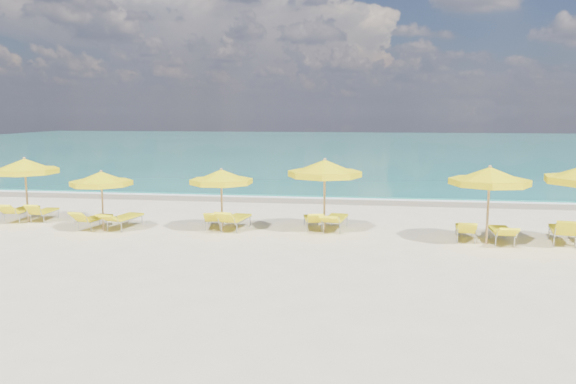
# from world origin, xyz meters

# --- Properties ---
(ground_plane) EXTENTS (120.00, 120.00, 0.00)m
(ground_plane) POSITION_xyz_m (0.00, 0.00, 0.00)
(ground_plane) COLOR beige
(ocean) EXTENTS (120.00, 80.00, 0.30)m
(ocean) POSITION_xyz_m (0.00, 48.00, 0.00)
(ocean) COLOR #136D63
(ocean) RESTS_ON ground
(wet_sand_band) EXTENTS (120.00, 2.60, 0.01)m
(wet_sand_band) POSITION_xyz_m (0.00, 7.40, 0.00)
(wet_sand_band) COLOR tan
(wet_sand_band) RESTS_ON ground
(foam_line) EXTENTS (120.00, 1.20, 0.03)m
(foam_line) POSITION_xyz_m (0.00, 8.20, 0.00)
(foam_line) COLOR white
(foam_line) RESTS_ON ground
(whitecap_near) EXTENTS (14.00, 0.36, 0.05)m
(whitecap_near) POSITION_xyz_m (-6.00, 17.00, 0.00)
(whitecap_near) COLOR white
(whitecap_near) RESTS_ON ground
(whitecap_far) EXTENTS (18.00, 0.30, 0.05)m
(whitecap_far) POSITION_xyz_m (8.00, 24.00, 0.00)
(whitecap_far) COLOR white
(whitecap_far) RESTS_ON ground
(umbrella_1) EXTENTS (3.17, 3.17, 2.43)m
(umbrella_1) POSITION_xyz_m (-9.61, 0.55, 2.07)
(umbrella_1) COLOR tan
(umbrella_1) RESTS_ON ground
(umbrella_2) EXTENTS (2.74, 2.74, 2.11)m
(umbrella_2) POSITION_xyz_m (-6.11, -0.53, 1.80)
(umbrella_2) COLOR tan
(umbrella_2) RESTS_ON ground
(umbrella_3) EXTENTS (2.84, 2.84, 2.18)m
(umbrella_3) POSITION_xyz_m (-2.08, 0.09, 1.86)
(umbrella_3) COLOR tan
(umbrella_3) RESTS_ON ground
(umbrella_4) EXTENTS (2.54, 2.54, 2.53)m
(umbrella_4) POSITION_xyz_m (1.40, 0.48, 2.16)
(umbrella_4) COLOR tan
(umbrella_4) RESTS_ON ground
(umbrella_5) EXTENTS (2.72, 2.72, 2.47)m
(umbrella_5) POSITION_xyz_m (6.53, -0.58, 2.10)
(umbrella_5) COLOR tan
(umbrella_5) RESTS_ON ground
(lounger_1_left) EXTENTS (0.71, 1.99, 0.82)m
(lounger_1_left) POSITION_xyz_m (-10.07, 0.82, 0.24)
(lounger_1_left) COLOR #A5A8AD
(lounger_1_left) RESTS_ON ground
(lounger_1_right) EXTENTS (0.65, 1.65, 0.77)m
(lounger_1_right) POSITION_xyz_m (-9.22, 0.95, 0.20)
(lounger_1_right) COLOR #A5A8AD
(lounger_1_right) RESTS_ON ground
(lounger_2_left) EXTENTS (0.87, 1.80, 0.76)m
(lounger_2_left) POSITION_xyz_m (-6.65, -0.12, 0.21)
(lounger_2_left) COLOR #A5A8AD
(lounger_2_left) RESTS_ON ground
(lounger_2_right) EXTENTS (0.97, 2.03, 0.71)m
(lounger_2_right) POSITION_xyz_m (-5.61, 0.03, 0.23)
(lounger_2_right) COLOR #A5A8AD
(lounger_2_right) RESTS_ON ground
(lounger_3_left) EXTENTS (0.88, 1.77, 0.72)m
(lounger_3_left) POSITION_xyz_m (-2.53, 0.62, 0.21)
(lounger_3_left) COLOR #A5A8AD
(lounger_3_left) RESTS_ON ground
(lounger_3_right) EXTENTS (0.91, 1.98, 0.82)m
(lounger_3_right) POSITION_xyz_m (-1.69, 0.40, 0.23)
(lounger_3_right) COLOR #A5A8AD
(lounger_3_right) RESTS_ON ground
(lounger_4_left) EXTENTS (0.88, 1.74, 0.72)m
(lounger_4_left) POSITION_xyz_m (0.96, 0.96, 0.20)
(lounger_4_left) COLOR #A5A8AD
(lounger_4_left) RESTS_ON ground
(lounger_4_right) EXTENTS (0.92, 2.07, 0.72)m
(lounger_4_right) POSITION_xyz_m (1.75, 0.88, 0.23)
(lounger_4_right) COLOR #A5A8AD
(lounger_4_right) RESTS_ON ground
(lounger_5_left) EXTENTS (0.74, 1.79, 0.76)m
(lounger_5_left) POSITION_xyz_m (5.97, -0.04, 0.21)
(lounger_5_left) COLOR #A5A8AD
(lounger_5_left) RESTS_ON ground
(lounger_5_right) EXTENTS (0.64, 1.88, 0.71)m
(lounger_5_right) POSITION_xyz_m (7.03, -0.30, 0.22)
(lounger_5_right) COLOR #A5A8AD
(lounger_5_right) RESTS_ON ground
(lounger_6_left) EXTENTS (0.98, 2.01, 0.92)m
(lounger_6_left) POSITION_xyz_m (8.89, -0.09, 0.24)
(lounger_6_left) COLOR #A5A8AD
(lounger_6_left) RESTS_ON ground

